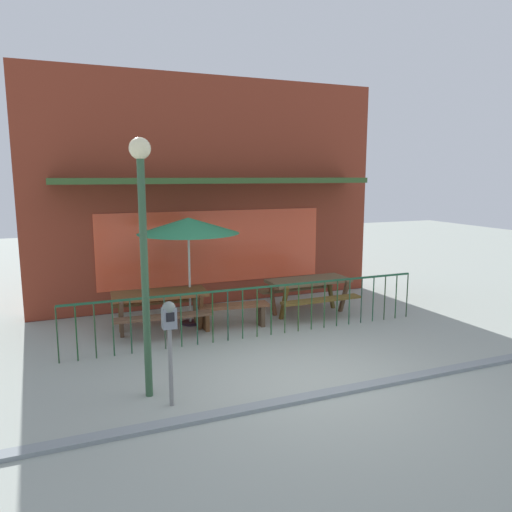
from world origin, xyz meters
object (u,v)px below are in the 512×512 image
at_px(patio_umbrella, 188,226).
at_px(parking_meter_near, 169,326).
at_px(picnic_table_left, 160,300).
at_px(street_lamp, 143,229).
at_px(patio_bench, 233,310).
at_px(picnic_table_right, 308,286).

distance_m(patio_umbrella, parking_meter_near, 3.66).
bearing_deg(patio_umbrella, picnic_table_left, -162.52).
bearing_deg(picnic_table_left, street_lamp, -104.12).
xyz_separation_m(picnic_table_left, patio_bench, (1.39, -0.35, -0.26)).
xyz_separation_m(parking_meter_near, street_lamp, (-0.22, 0.40, 1.22)).
distance_m(patio_umbrella, patio_bench, 1.90).
height_order(patio_umbrella, street_lamp, street_lamp).
relative_size(patio_umbrella, patio_bench, 1.53).
bearing_deg(patio_umbrella, street_lamp, -114.39).
bearing_deg(street_lamp, picnic_table_right, 34.84).
bearing_deg(picnic_table_right, patio_bench, -169.92).
xyz_separation_m(picnic_table_right, street_lamp, (-3.94, -2.74, 1.70)).
bearing_deg(parking_meter_near, patio_bench, 56.52).
bearing_deg(patio_umbrella, patio_bench, -36.78).
bearing_deg(picnic_table_left, patio_bench, -14.06).
bearing_deg(patio_bench, patio_umbrella, 143.22).
bearing_deg(picnic_table_left, patio_umbrella, 17.48).
bearing_deg(parking_meter_near, picnic_table_right, 40.21).
xyz_separation_m(picnic_table_right, patio_bench, (-1.85, -0.33, -0.26)).
height_order(picnic_table_right, patio_umbrella, patio_umbrella).
bearing_deg(patio_umbrella, parking_meter_near, -108.41).
relative_size(picnic_table_left, picnic_table_right, 1.03).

